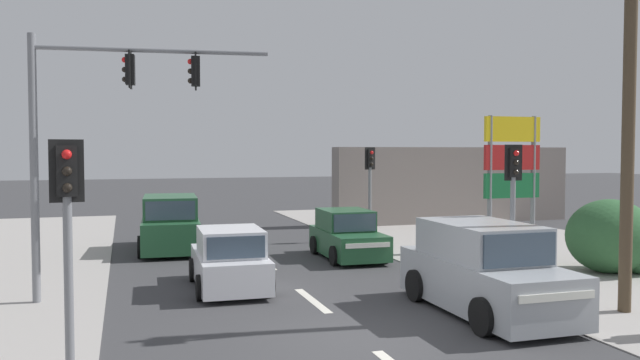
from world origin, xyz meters
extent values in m
plane|color=#3A3A3D|center=(0.00, 0.00, 0.00)|extent=(140.00, 140.00, 0.00)
cube|color=silver|center=(0.00, 3.00, 0.00)|extent=(0.20, 2.40, 0.01)
cube|color=silver|center=(0.00, 8.00, 0.00)|extent=(0.20, 2.40, 0.01)
cylinder|color=#4C3D2B|center=(5.97, -0.01, 4.68)|extent=(0.26, 0.26, 9.35)
cylinder|color=slate|center=(-5.97, 4.60, 3.00)|extent=(0.18, 0.18, 6.00)
cylinder|color=slate|center=(-3.38, 4.30, 5.70)|extent=(5.18, 0.70, 0.11)
cube|color=black|center=(-3.90, 4.36, 5.25)|extent=(0.23, 0.28, 0.68)
cube|color=black|center=(-3.90, 4.36, 5.25)|extent=(0.09, 0.44, 0.84)
sphere|color=red|center=(-4.02, 4.38, 5.47)|extent=(0.13, 0.13, 0.13)
sphere|color=black|center=(-4.02, 4.38, 5.25)|extent=(0.13, 0.13, 0.13)
sphere|color=black|center=(-4.02, 4.38, 5.03)|extent=(0.13, 0.13, 0.13)
cube|color=black|center=(-2.45, 4.20, 5.25)|extent=(0.23, 0.28, 0.68)
cube|color=black|center=(-2.45, 4.20, 5.25)|extent=(0.09, 0.44, 0.84)
sphere|color=red|center=(-2.57, 4.21, 5.47)|extent=(0.13, 0.13, 0.13)
sphere|color=black|center=(-2.57, 4.21, 5.25)|extent=(0.13, 0.13, 0.13)
sphere|color=black|center=(-2.57, 4.21, 5.03)|extent=(0.13, 0.13, 0.13)
cylinder|color=slate|center=(4.62, 2.04, 1.40)|extent=(0.12, 0.12, 2.80)
cube|color=black|center=(4.62, 2.04, 3.14)|extent=(0.27, 0.21, 0.68)
cube|color=black|center=(4.62, 2.04, 3.14)|extent=(0.44, 0.06, 0.84)
sphere|color=red|center=(4.61, 1.92, 3.36)|extent=(0.13, 0.13, 0.13)
sphere|color=black|center=(4.61, 1.92, 3.14)|extent=(0.13, 0.13, 0.13)
sphere|color=black|center=(4.61, 1.92, 2.92)|extent=(0.13, 0.13, 0.13)
cylinder|color=slate|center=(-4.80, -1.56, 1.40)|extent=(0.12, 0.12, 2.80)
cube|color=black|center=(-4.80, -1.56, 3.14)|extent=(0.28, 0.23, 0.68)
cube|color=black|center=(-4.80, -1.56, 3.14)|extent=(0.44, 0.09, 0.84)
sphere|color=red|center=(-4.78, -1.68, 3.36)|extent=(0.13, 0.13, 0.13)
sphere|color=black|center=(-4.78, -1.68, 3.14)|extent=(0.13, 0.13, 0.13)
sphere|color=black|center=(-4.78, -1.68, 2.92)|extent=(0.13, 0.13, 0.13)
cylinder|color=slate|center=(4.79, 11.35, 1.40)|extent=(0.12, 0.12, 2.80)
cube|color=black|center=(4.79, 11.35, 3.14)|extent=(0.29, 0.25, 0.68)
cube|color=black|center=(4.79, 11.35, 3.14)|extent=(0.44, 0.12, 0.84)
sphere|color=red|center=(4.81, 11.23, 3.36)|extent=(0.13, 0.13, 0.13)
sphere|color=black|center=(4.81, 11.23, 3.14)|extent=(0.13, 0.13, 0.13)
sphere|color=black|center=(4.81, 11.23, 2.92)|extent=(0.13, 0.13, 0.13)
cylinder|color=slate|center=(7.58, 7.61, 2.30)|extent=(0.16, 0.16, 4.60)
cylinder|color=slate|center=(9.28, 7.61, 2.30)|extent=(0.16, 0.16, 4.60)
cube|color=yellow|center=(8.43, 7.61, 4.15)|extent=(2.10, 0.14, 0.84)
cube|color=red|center=(8.43, 7.61, 3.20)|extent=(2.10, 0.14, 0.84)
cube|color=#196B38|center=(8.43, 7.61, 2.25)|extent=(2.10, 0.14, 0.84)
ellipsoid|color=#2D5B33|center=(8.88, 3.61, 1.04)|extent=(2.45, 2.21, 2.07)
ellipsoid|color=#2D5B33|center=(9.55, 3.24, 0.67)|extent=(1.35, 1.23, 1.35)
cube|color=gray|center=(11.00, 16.00, 1.80)|extent=(12.00, 1.00, 3.60)
cube|color=silver|center=(-1.61, 4.83, 0.51)|extent=(1.71, 3.65, 0.76)
cube|color=silver|center=(-1.62, 4.53, 1.21)|extent=(1.54, 1.95, 0.64)
cube|color=#384756|center=(-1.59, 5.50, 1.21)|extent=(1.36, 0.10, 0.54)
cube|color=#384756|center=(-1.65, 3.56, 1.21)|extent=(1.33, 0.10, 0.51)
cube|color=white|center=(-1.55, 6.65, 0.68)|extent=(1.36, 0.08, 0.14)
cylinder|color=black|center=(-2.37, 5.97, 0.30)|extent=(0.20, 0.61, 0.60)
cylinder|color=black|center=(-0.77, 5.92, 0.30)|extent=(0.20, 0.61, 0.60)
cylinder|color=black|center=(-2.44, 3.74, 0.30)|extent=(0.20, 0.61, 0.60)
cylinder|color=black|center=(-0.85, 3.69, 0.30)|extent=(0.20, 0.61, 0.60)
cube|color=#235633|center=(-2.57, 11.39, 0.64)|extent=(2.10, 4.60, 1.00)
cube|color=#235633|center=(-2.59, 11.19, 1.52)|extent=(1.88, 2.80, 0.76)
cube|color=#384756|center=(-2.50, 12.56, 1.52)|extent=(1.58, 0.15, 0.65)
cube|color=#384756|center=(-2.67, 9.83, 1.52)|extent=(1.55, 0.15, 0.61)
cube|color=white|center=(-2.44, 13.66, 0.86)|extent=(1.56, 0.13, 0.14)
cylinder|color=black|center=(-3.41, 12.84, 0.36)|extent=(0.26, 0.73, 0.72)
cylinder|color=black|center=(-1.57, 12.73, 0.36)|extent=(0.26, 0.73, 0.72)
cylinder|color=black|center=(-3.58, 10.06, 0.36)|extent=(0.26, 0.73, 0.72)
cylinder|color=black|center=(-1.74, 9.95, 0.36)|extent=(0.26, 0.73, 0.72)
cube|color=#235633|center=(2.70, 8.03, 0.51)|extent=(1.70, 3.64, 0.76)
cube|color=#235633|center=(2.71, 8.33, 1.21)|extent=(1.53, 1.94, 0.64)
cube|color=#384756|center=(2.68, 7.36, 1.21)|extent=(1.36, 0.10, 0.54)
cube|color=#384756|center=(2.74, 9.30, 1.21)|extent=(1.33, 0.10, 0.51)
cube|color=white|center=(2.65, 6.21, 0.68)|extent=(1.36, 0.08, 0.14)
cylinder|color=black|center=(3.47, 6.89, 0.30)|extent=(0.20, 0.60, 0.60)
cylinder|color=black|center=(1.87, 6.94, 0.30)|extent=(0.20, 0.60, 0.60)
cylinder|color=black|center=(3.53, 9.12, 0.30)|extent=(0.20, 0.60, 0.60)
cylinder|color=black|center=(1.93, 9.17, 0.30)|extent=(0.20, 0.60, 0.60)
cube|color=#A3A8AD|center=(3.13, 0.82, 0.64)|extent=(1.86, 4.51, 1.00)
cube|color=#A3A8AD|center=(3.14, 1.02, 1.52)|extent=(1.73, 2.71, 0.76)
cube|color=#384756|center=(3.13, -0.35, 1.52)|extent=(1.58, 0.07, 0.65)
cube|color=#384756|center=(3.14, 2.39, 1.52)|extent=(1.55, 0.07, 0.61)
cube|color=white|center=(3.12, -1.45, 0.86)|extent=(1.56, 0.05, 0.14)
cylinder|color=black|center=(4.05, -0.58, 0.36)|extent=(0.22, 0.72, 0.72)
cylinder|color=black|center=(2.21, -0.57, 0.36)|extent=(0.22, 0.72, 0.72)
cylinder|color=black|center=(4.06, 2.21, 0.36)|extent=(0.22, 0.72, 0.72)
cylinder|color=black|center=(2.22, 2.22, 0.36)|extent=(0.22, 0.72, 0.72)
camera|label=1|loc=(-4.07, -10.48, 3.40)|focal=35.00mm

